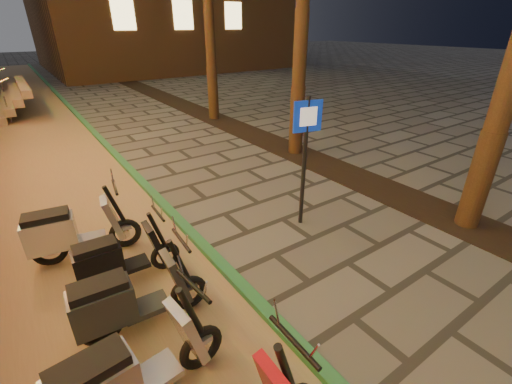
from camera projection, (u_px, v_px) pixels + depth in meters
parking_strip at (49, 166)px, 9.27m from camera, size 3.40×60.00×0.01m
green_curb at (113, 152)px, 10.12m from camera, size 0.18×60.00×0.10m
planting_strip at (346, 174)px, 8.78m from camera, size 1.20×40.00×0.02m
pedestrian_sign at (306, 145)px, 5.95m from camera, size 0.52×0.15×2.41m
scooter_7 at (125, 377)px, 3.17m from camera, size 1.72×0.64×1.21m
scooter_8 at (126, 301)px, 4.07m from camera, size 1.63×0.57×1.15m
scooter_9 at (116, 259)px, 4.86m from camera, size 1.47×0.52×1.04m
scooter_10 at (70, 232)px, 5.39m from camera, size 1.69×0.69×1.19m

